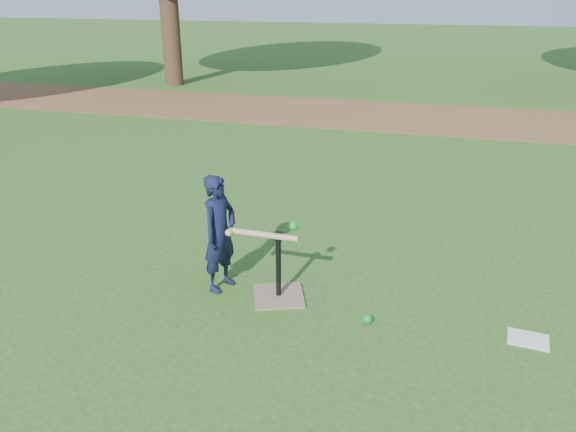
# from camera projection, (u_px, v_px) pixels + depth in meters

# --- Properties ---
(ground) EXTENTS (80.00, 80.00, 0.00)m
(ground) POSITION_uv_depth(u_px,v_px,m) (274.00, 279.00, 5.22)
(ground) COLOR #285116
(ground) RESTS_ON ground
(dirt_strip) EXTENTS (24.00, 3.00, 0.01)m
(dirt_strip) POSITION_uv_depth(u_px,v_px,m) (379.00, 115.00, 11.90)
(dirt_strip) COLOR brown
(dirt_strip) RESTS_ON ground
(child) EXTENTS (0.35, 0.44, 1.06)m
(child) POSITION_uv_depth(u_px,v_px,m) (220.00, 233.00, 4.89)
(child) COLOR black
(child) RESTS_ON ground
(wiffle_ball_ground) EXTENTS (0.08, 0.08, 0.08)m
(wiffle_ball_ground) POSITION_uv_depth(u_px,v_px,m) (367.00, 319.00, 4.52)
(wiffle_ball_ground) COLOR #0D9631
(wiffle_ball_ground) RESTS_ON ground
(clipboard) EXTENTS (0.32, 0.26, 0.01)m
(clipboard) POSITION_uv_depth(u_px,v_px,m) (528.00, 339.00, 4.32)
(clipboard) COLOR white
(clipboard) RESTS_ON ground
(batting_tee) EXTENTS (0.55, 0.55, 0.61)m
(batting_tee) POSITION_uv_depth(u_px,v_px,m) (279.00, 286.00, 4.88)
(batting_tee) COLOR #806851
(batting_tee) RESTS_ON ground
(swing_action) EXTENTS (0.63, 0.23, 0.13)m
(swing_action) POSITION_uv_depth(u_px,v_px,m) (266.00, 233.00, 4.72)
(swing_action) COLOR tan
(swing_action) RESTS_ON ground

